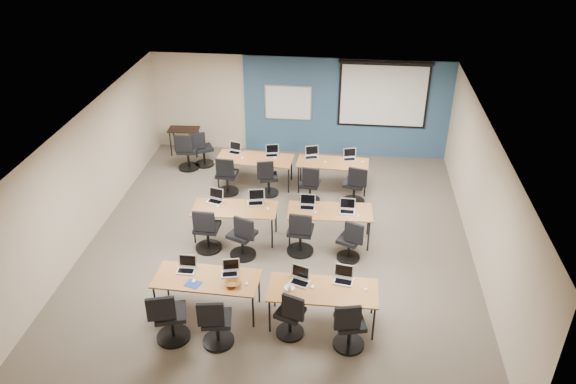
# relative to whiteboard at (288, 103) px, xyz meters

# --- Properties ---
(floor) EXTENTS (8.00, 9.00, 0.02)m
(floor) POSITION_rel_whiteboard_xyz_m (0.30, -4.43, -1.45)
(floor) COLOR #6B6354
(floor) RESTS_ON ground
(ceiling) EXTENTS (8.00, 9.00, 0.02)m
(ceiling) POSITION_rel_whiteboard_xyz_m (0.30, -4.43, 1.25)
(ceiling) COLOR white
(ceiling) RESTS_ON ground
(wall_back) EXTENTS (8.00, 0.04, 2.70)m
(wall_back) POSITION_rel_whiteboard_xyz_m (0.30, 0.07, -0.10)
(wall_back) COLOR beige
(wall_back) RESTS_ON ground
(wall_front) EXTENTS (8.00, 0.04, 2.70)m
(wall_front) POSITION_rel_whiteboard_xyz_m (0.30, -8.93, -0.10)
(wall_front) COLOR beige
(wall_front) RESTS_ON ground
(wall_left) EXTENTS (0.04, 9.00, 2.70)m
(wall_left) POSITION_rel_whiteboard_xyz_m (-3.70, -4.43, -0.10)
(wall_left) COLOR beige
(wall_left) RESTS_ON ground
(wall_right) EXTENTS (0.04, 9.00, 2.70)m
(wall_right) POSITION_rel_whiteboard_xyz_m (4.30, -4.43, -0.10)
(wall_right) COLOR beige
(wall_right) RESTS_ON ground
(blue_accent_panel) EXTENTS (5.50, 0.04, 2.70)m
(blue_accent_panel) POSITION_rel_whiteboard_xyz_m (1.55, 0.04, -0.10)
(blue_accent_panel) COLOR #3D5977
(blue_accent_panel) RESTS_ON wall_back
(whiteboard) EXTENTS (1.28, 0.03, 0.98)m
(whiteboard) POSITION_rel_whiteboard_xyz_m (0.00, 0.00, 0.00)
(whiteboard) COLOR #ADB9C4
(whiteboard) RESTS_ON wall_back
(projector_screen) EXTENTS (2.40, 0.10, 1.82)m
(projector_screen) POSITION_rel_whiteboard_xyz_m (2.50, -0.02, 0.44)
(projector_screen) COLOR black
(projector_screen) RESTS_ON wall_back
(training_table_front_left) EXTENTS (1.83, 0.76, 0.73)m
(training_table_front_left) POSITION_rel_whiteboard_xyz_m (-0.68, -6.66, -0.76)
(training_table_front_left) COLOR olive
(training_table_front_left) RESTS_ON floor
(training_table_front_right) EXTENTS (1.86, 0.78, 0.73)m
(training_table_front_right) POSITION_rel_whiteboard_xyz_m (1.34, -6.75, -0.76)
(training_table_front_right) COLOR brown
(training_table_front_right) RESTS_ON floor
(training_table_mid_left) EXTENTS (1.77, 0.74, 0.73)m
(training_table_mid_left) POSITION_rel_whiteboard_xyz_m (-0.65, -4.32, -0.77)
(training_table_mid_left) COLOR brown
(training_table_mid_left) RESTS_ON floor
(training_table_mid_right) EXTENTS (1.75, 0.73, 0.73)m
(training_table_mid_right) POSITION_rel_whiteboard_xyz_m (1.35, -4.21, -0.77)
(training_table_mid_right) COLOR #9F7045
(training_table_mid_right) RESTS_ON floor
(training_table_back_left) EXTENTS (1.87, 0.78, 0.73)m
(training_table_back_left) POSITION_rel_whiteboard_xyz_m (-0.61, -1.96, -0.76)
(training_table_back_left) COLOR brown
(training_table_back_left) RESTS_ON floor
(training_table_back_right) EXTENTS (1.72, 0.72, 0.73)m
(training_table_back_right) POSITION_rel_whiteboard_xyz_m (1.31, -1.97, -0.77)
(training_table_back_right) COLOR brown
(training_table_back_right) RESTS_ON floor
(laptop_0) EXTENTS (0.32, 0.27, 0.24)m
(laptop_0) POSITION_rel_whiteboard_xyz_m (-1.09, -6.47, -0.66)
(laptop_0) COLOR #B7B7BA
(laptop_0) RESTS_ON training_table_front_left
(mouse_0) EXTENTS (0.09, 0.11, 0.04)m
(mouse_0) POSITION_rel_whiteboard_xyz_m (-0.88, -6.78, -0.71)
(mouse_0) COLOR white
(mouse_0) RESTS_ON training_table_front_left
(task_chair_0) EXTENTS (0.58, 0.57, 1.04)m
(task_chair_0) POSITION_rel_whiteboard_xyz_m (-1.14, -7.45, -1.02)
(task_chair_0) COLOR black
(task_chair_0) RESTS_ON floor
(laptop_1) EXTENTS (0.30, 0.26, 0.23)m
(laptop_1) POSITION_rel_whiteboard_xyz_m (-0.30, -6.47, -0.66)
(laptop_1) COLOR #AEAEBB
(laptop_1) RESTS_ON training_table_front_left
(mouse_1) EXTENTS (0.07, 0.09, 0.03)m
(mouse_1) POSITION_rel_whiteboard_xyz_m (0.03, -6.75, -0.71)
(mouse_1) COLOR white
(mouse_1) RESTS_ON training_table_front_left
(task_chair_1) EXTENTS (0.53, 0.53, 1.01)m
(task_chair_1) POSITION_rel_whiteboard_xyz_m (-0.36, -7.47, -1.03)
(task_chair_1) COLOR black
(task_chair_1) RESTS_ON floor
(laptop_2) EXTENTS (0.33, 0.28, 0.25)m
(laptop_2) POSITION_rel_whiteboard_xyz_m (0.93, -6.57, -0.66)
(laptop_2) COLOR #AFAFB0
(laptop_2) RESTS_ON training_table_front_right
(mouse_2) EXTENTS (0.08, 0.11, 0.03)m
(mouse_2) POSITION_rel_whiteboard_xyz_m (1.16, -6.71, -0.71)
(mouse_2) COLOR white
(mouse_2) RESTS_ON training_table_front_right
(task_chair_2) EXTENTS (0.50, 0.48, 0.96)m
(task_chair_2) POSITION_rel_whiteboard_xyz_m (0.84, -7.13, -1.05)
(task_chair_2) COLOR black
(task_chair_2) RESTS_ON floor
(laptop_3) EXTENTS (0.33, 0.28, 0.25)m
(laptop_3) POSITION_rel_whiteboard_xyz_m (1.68, -6.46, -0.66)
(laptop_3) COLOR #ADADAD
(laptop_3) RESTS_ON training_table_front_right
(mouse_3) EXTENTS (0.08, 0.10, 0.03)m
(mouse_3) POSITION_rel_whiteboard_xyz_m (2.06, -6.68, -0.71)
(mouse_3) COLOR white
(mouse_3) RESTS_ON training_table_front_right
(task_chair_3) EXTENTS (0.53, 0.53, 1.01)m
(task_chair_3) POSITION_rel_whiteboard_xyz_m (1.80, -7.30, -1.03)
(task_chair_3) COLOR black
(task_chair_3) RESTS_ON floor
(laptop_4) EXTENTS (0.33, 0.28, 0.25)m
(laptop_4) POSITION_rel_whiteboard_xyz_m (-1.11, -4.07, -0.66)
(laptop_4) COLOR #B9B9C4
(laptop_4) RESTS_ON training_table_mid_left
(mouse_4) EXTENTS (0.07, 0.11, 0.04)m
(mouse_4) POSITION_rel_whiteboard_xyz_m (-1.01, -4.32, -0.71)
(mouse_4) COLOR white
(mouse_4) RESTS_ON training_table_mid_left
(task_chair_4) EXTENTS (0.55, 0.55, 1.03)m
(task_chair_4) POSITION_rel_whiteboard_xyz_m (-1.14, -4.86, -1.02)
(task_chair_4) COLOR black
(task_chair_4) RESTS_ON floor
(laptop_5) EXTENTS (0.35, 0.30, 0.26)m
(laptop_5) POSITION_rel_whiteboard_xyz_m (-0.24, -4.04, -0.66)
(laptop_5) COLOR #B2B2B9
(laptop_5) RESTS_ON training_table_mid_left
(mouse_5) EXTENTS (0.08, 0.10, 0.03)m
(mouse_5) POSITION_rel_whiteboard_xyz_m (0.05, -4.28, -0.71)
(mouse_5) COLOR white
(mouse_5) RESTS_ON training_table_mid_left
(task_chair_5) EXTENTS (0.58, 0.54, 1.02)m
(task_chair_5) POSITION_rel_whiteboard_xyz_m (-0.36, -5.02, -1.03)
(task_chair_5) COLOR black
(task_chair_5) RESTS_ON floor
(laptop_6) EXTENTS (0.33, 0.28, 0.25)m
(laptop_6) POSITION_rel_whiteboard_xyz_m (0.86, -4.10, -0.66)
(laptop_6) COLOR #B8B7C6
(laptop_6) RESTS_ON training_table_mid_right
(mouse_6) EXTENTS (0.09, 0.11, 0.03)m
(mouse_6) POSITION_rel_whiteboard_xyz_m (1.04, -4.31, -0.71)
(mouse_6) COLOR white
(mouse_6) RESTS_ON training_table_mid_right
(task_chair_6) EXTENTS (0.56, 0.56, 1.03)m
(task_chair_6) POSITION_rel_whiteboard_xyz_m (0.78, -4.76, -1.02)
(task_chair_6) COLOR black
(task_chair_6) RESTS_ON floor
(laptop_7) EXTENTS (0.33, 0.28, 0.25)m
(laptop_7) POSITION_rel_whiteboard_xyz_m (1.70, -4.17, -0.66)
(laptop_7) COLOR silver
(laptop_7) RESTS_ON training_table_mid_right
(mouse_7) EXTENTS (0.08, 0.11, 0.03)m
(mouse_7) POSITION_rel_whiteboard_xyz_m (1.92, -4.37, -0.71)
(mouse_7) COLOR white
(mouse_7) RESTS_ON training_table_mid_right
(task_chair_7) EXTENTS (0.51, 0.48, 0.96)m
(task_chair_7) POSITION_rel_whiteboard_xyz_m (1.79, -4.87, -1.06)
(task_chair_7) COLOR black
(task_chair_7) RESTS_ON floor
(laptop_8) EXTENTS (0.32, 0.27, 0.24)m
(laptop_8) POSITION_rel_whiteboard_xyz_m (-1.16, -1.67, -0.66)
(laptop_8) COLOR #B3B3B3
(laptop_8) RESTS_ON training_table_back_left
(mouse_8) EXTENTS (0.07, 0.11, 0.04)m
(mouse_8) POSITION_rel_whiteboard_xyz_m (-0.91, -1.99, -0.71)
(mouse_8) COLOR white
(mouse_8) RESTS_ON training_table_back_left
(task_chair_8) EXTENTS (0.53, 0.53, 1.01)m
(task_chair_8) POSITION_rel_whiteboard_xyz_m (-1.22, -2.50, -1.03)
(task_chair_8) COLOR black
(task_chair_8) RESTS_ON floor
(laptop_9) EXTENTS (0.32, 0.28, 0.25)m
(laptop_9) POSITION_rel_whiteboard_xyz_m (-0.21, -1.73, -0.66)
(laptop_9) COLOR #B0B0B0
(laptop_9) RESTS_ON training_table_back_left
(mouse_9) EXTENTS (0.06, 0.10, 0.04)m
(mouse_9) POSITION_rel_whiteboard_xyz_m (-0.10, -1.91, -0.71)
(mouse_9) COLOR white
(mouse_9) RESTS_ON training_table_back_left
(task_chair_9) EXTENTS (0.48, 0.48, 0.97)m
(task_chair_9) POSITION_rel_whiteboard_xyz_m (-0.22, -2.46, -1.05)
(task_chair_9) COLOR black
(task_chair_9) RESTS_ON floor
(laptop_10) EXTENTS (0.34, 0.29, 0.26)m
(laptop_10) POSITION_rel_whiteboard_xyz_m (0.77, -1.73, -0.66)
(laptop_10) COLOR #AEAFBC
(laptop_10) RESTS_ON training_table_back_right
(mouse_10) EXTENTS (0.09, 0.11, 0.04)m
(mouse_10) POSITION_rel_whiteboard_xyz_m (1.12, -1.99, -0.71)
(mouse_10) COLOR white
(mouse_10) RESTS_ON training_table_back_right
(task_chair_10) EXTENTS (0.49, 0.49, 0.97)m
(task_chair_10) POSITION_rel_whiteboard_xyz_m (0.82, -2.68, -1.05)
(task_chair_10) COLOR black
(task_chair_10) RESTS_ON floor
(laptop_11) EXTENTS (0.32, 0.27, 0.24)m
(laptop_11) POSITION_rel_whiteboard_xyz_m (1.71, -1.73, -0.66)
(laptop_11) COLOR silver
(laptop_11) RESTS_ON training_table_back_right
(mouse_11) EXTENTS (0.07, 0.10, 0.03)m
(mouse_11) POSITION_rel_whiteboard_xyz_m (2.03, -1.88, -0.71)
(mouse_11) COLOR white
(mouse_11) RESTS_ON training_table_back_right
(task_chair_11) EXTENTS (0.54, 0.54, 1.02)m
(task_chair_11) POSITION_rel_whiteboard_xyz_m (1.86, -2.63, -1.03)
(task_chair_11) COLOR black
(task_chair_11) RESTS_ON floor
(blue_mousepad) EXTENTS (0.31, 0.29, 0.01)m
(blue_mousepad) POSITION_rel_whiteboard_xyz_m (-0.88, -6.85, -0.72)
(blue_mousepad) COLOR navy
(blue_mousepad) RESTS_ON training_table_front_left
(snack_bowl) EXTENTS (0.35, 0.35, 0.07)m
(snack_bowl) POSITION_rel_whiteboard_xyz_m (-0.20, -6.79, -0.68)
(snack_bowl) COLOR olive
(snack_bowl) RESTS_ON training_table_front_left
(snack_plate) EXTENTS (0.24, 0.24, 0.01)m
(snack_plate) POSITION_rel_whiteboard_xyz_m (0.77, -6.77, -0.71)
(snack_plate) COLOR white
(snack_plate) RESTS_ON training_table_front_right
(coffee_cup) EXTENTS (0.08, 0.08, 0.07)m
(coffee_cup) POSITION_rel_whiteboard_xyz_m (0.78, -6.85, -0.67)
(coffee_cup) COLOR silver
(coffee_cup) RESTS_ON snack_plate
(utility_table) EXTENTS (0.83, 0.46, 0.75)m
(utility_table) POSITION_rel_whiteboard_xyz_m (-2.82, -0.44, -0.81)
(utility_table) COLOR black
(utility_table) RESTS_ON floor
(spare_chair_a) EXTENTS (0.56, 0.51, 0.99)m
(spare_chair_a) POSITION_rel_whiteboard_xyz_m (-2.16, -1.09, -1.04)
(spare_chair_a) COLOR black
(spare_chair_a) RESTS_ON floor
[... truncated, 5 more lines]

